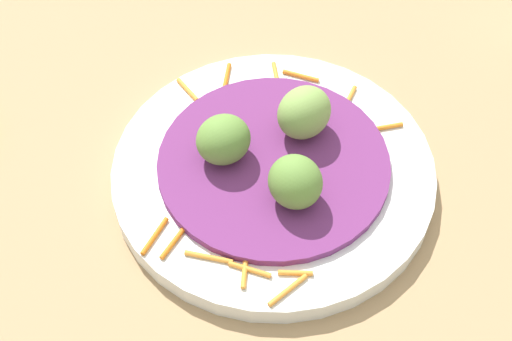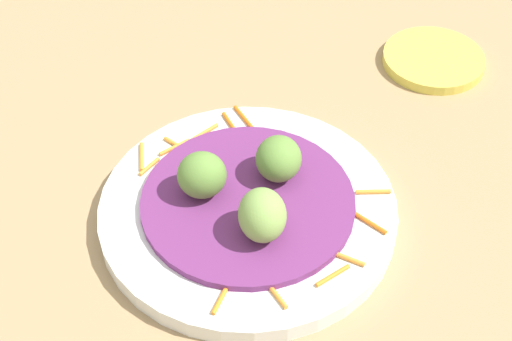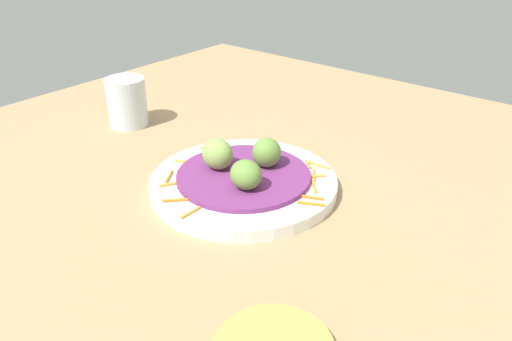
# 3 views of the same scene
# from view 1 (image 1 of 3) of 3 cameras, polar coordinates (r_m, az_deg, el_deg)

# --- Properties ---
(table_surface) EXTENTS (1.10, 1.10, 0.02)m
(table_surface) POSITION_cam_1_polar(r_m,az_deg,el_deg) (0.64, 7.88, -2.45)
(table_surface) COLOR tan
(table_surface) RESTS_ON ground
(main_plate) EXTENTS (0.27, 0.27, 0.02)m
(main_plate) POSITION_cam_1_polar(r_m,az_deg,el_deg) (0.63, 1.33, -0.19)
(main_plate) COLOR white
(main_plate) RESTS_ON table_surface
(cabbage_bed) EXTENTS (0.19, 0.19, 0.01)m
(cabbage_bed) POSITION_cam_1_polar(r_m,az_deg,el_deg) (0.62, 1.35, 0.54)
(cabbage_bed) COLOR #702D6B
(cabbage_bed) RESTS_ON main_plate
(carrot_garnish) EXTENTS (0.25, 0.23, 0.00)m
(carrot_garnish) POSITION_cam_1_polar(r_m,az_deg,el_deg) (0.61, -0.01, -0.35)
(carrot_garnish) COLOR orange
(carrot_garnish) RESTS_ON main_plate
(guac_scoop_left) EXTENTS (0.04, 0.04, 0.04)m
(guac_scoop_left) POSITION_cam_1_polar(r_m,az_deg,el_deg) (0.57, 3.01, -0.87)
(guac_scoop_left) COLOR olive
(guac_scoop_left) RESTS_ON cabbage_bed
(guac_scoop_center) EXTENTS (0.05, 0.04, 0.05)m
(guac_scoop_center) POSITION_cam_1_polar(r_m,az_deg,el_deg) (0.62, 3.69, 4.43)
(guac_scoop_center) COLOR #84A851
(guac_scoop_center) RESTS_ON cabbage_bed
(guac_scoop_right) EXTENTS (0.05, 0.05, 0.04)m
(guac_scoop_right) POSITION_cam_1_polar(r_m,az_deg,el_deg) (0.60, -2.51, 2.37)
(guac_scoop_right) COLOR olive
(guac_scoop_right) RESTS_ON cabbage_bed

